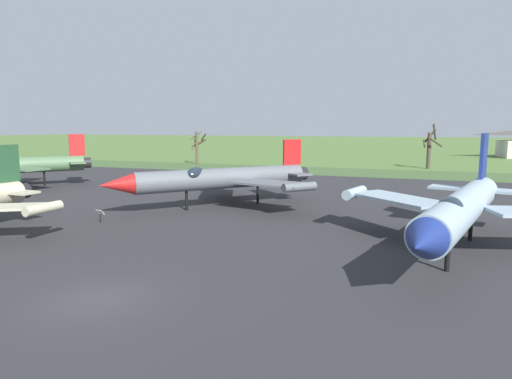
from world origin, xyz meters
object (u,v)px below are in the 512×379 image
(info_placard_rear_left, at_px, (100,214))
(jet_fighter_rear_center, at_px, (7,165))
(jet_fighter_rear_left, at_px, (220,178))
(jet_fighter_front_right, at_px, (463,207))

(info_placard_rear_left, bearing_deg, jet_fighter_rear_center, 153.12)
(jet_fighter_rear_left, bearing_deg, info_placard_rear_left, -122.48)
(jet_fighter_rear_center, bearing_deg, info_placard_rear_left, -26.88)
(jet_fighter_front_right, xyz_separation_m, jet_fighter_rear_left, (-17.26, 7.94, -0.09))
(jet_fighter_front_right, height_order, jet_fighter_rear_center, jet_fighter_front_right)
(jet_fighter_front_right, height_order, info_placard_rear_left, jet_fighter_front_right)
(jet_fighter_rear_left, relative_size, info_placard_rear_left, 17.19)
(jet_fighter_front_right, bearing_deg, info_placard_rear_left, -179.42)
(jet_fighter_rear_center, distance_m, info_placard_rear_left, 23.59)
(jet_fighter_front_right, bearing_deg, jet_fighter_rear_center, 166.53)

